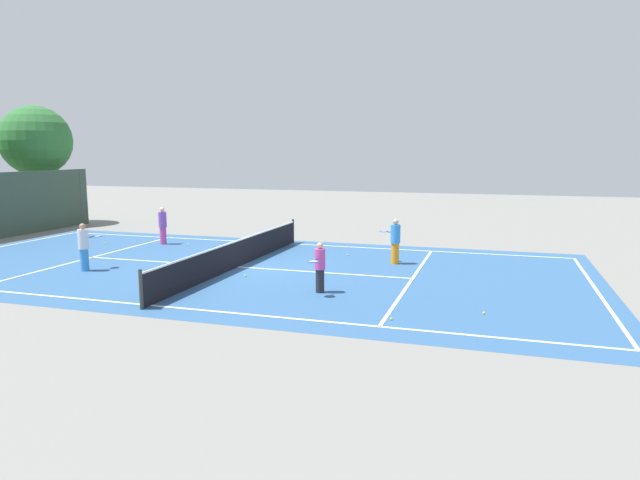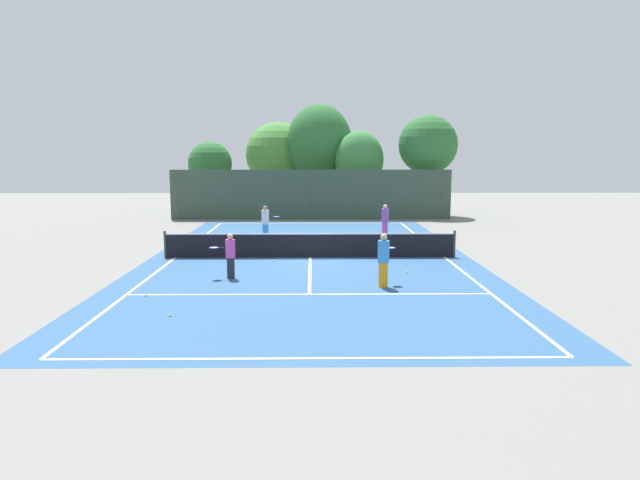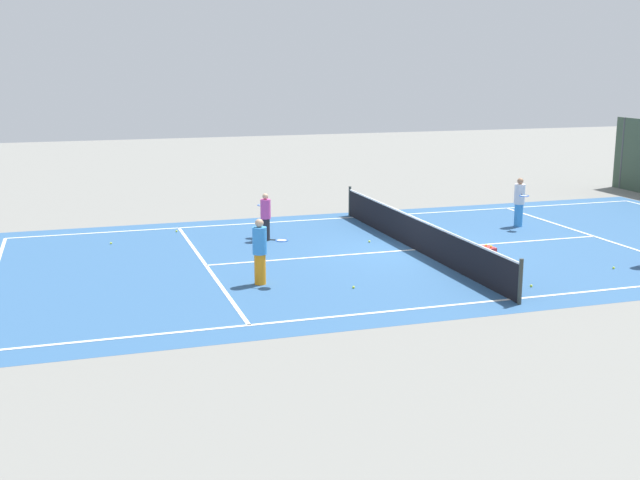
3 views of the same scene
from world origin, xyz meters
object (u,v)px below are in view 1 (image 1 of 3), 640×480
at_px(player_1, 84,246).
at_px(ball_crate, 222,252).
at_px(tennis_ball_0, 347,255).
at_px(tennis_ball_4, 246,276).
at_px(tennis_ball_1, 261,245).
at_px(tennis_ball_3, 189,245).
at_px(player_2, 395,241).
at_px(tennis_ball_2, 391,319).
at_px(player_0, 163,225).
at_px(tennis_ball_6, 105,243).
at_px(player_3, 320,267).
at_px(tennis_ball_5, 484,313).

bearing_deg(player_1, ball_crate, -41.01).
relative_size(tennis_ball_0, tennis_ball_4, 1.00).
xyz_separation_m(tennis_ball_1, tennis_ball_3, (-0.91, 3.17, 0.00)).
xyz_separation_m(player_2, tennis_ball_2, (-7.21, -1.19, -0.85)).
xyz_separation_m(player_0, ball_crate, (-2.03, -4.02, -0.69)).
relative_size(ball_crate, tennis_ball_6, 6.78).
height_order(player_1, tennis_ball_3, player_1).
xyz_separation_m(ball_crate, tennis_ball_4, (-3.09, -2.46, -0.15)).
bearing_deg(player_0, player_1, -173.94).
distance_m(tennis_ball_0, tennis_ball_3, 7.52).
relative_size(tennis_ball_0, tennis_ball_3, 1.00).
bearing_deg(player_0, tennis_ball_6, 107.32).
bearing_deg(player_2, player_1, 113.86).
distance_m(ball_crate, tennis_ball_0, 5.07).
height_order(player_1, tennis_ball_6, player_1).
bearing_deg(ball_crate, player_2, -84.62).
xyz_separation_m(tennis_ball_3, tennis_ball_4, (-5.18, -5.22, 0.00)).
distance_m(tennis_ball_1, tennis_ball_3, 3.30).
bearing_deg(player_3, tennis_ball_0, 7.00).
bearing_deg(player_0, tennis_ball_5, -117.18).
bearing_deg(ball_crate, tennis_ball_0, -69.84).
bearing_deg(player_3, tennis_ball_6, 65.04).
xyz_separation_m(player_0, tennis_ball_2, (-8.59, -12.10, -0.84)).
xyz_separation_m(player_0, tennis_ball_3, (0.05, -1.27, -0.84)).
xyz_separation_m(player_2, tennis_ball_4, (-3.74, 4.43, -0.85)).
xyz_separation_m(tennis_ball_3, tennis_ball_6, (-0.86, 3.83, 0.00)).
bearing_deg(tennis_ball_0, ball_crate, 110.16).
relative_size(player_1, tennis_ball_0, 25.77).
height_order(player_3, tennis_ball_6, player_3).
distance_m(player_2, tennis_ball_2, 7.36).
height_order(player_2, tennis_ball_3, player_2).
distance_m(player_2, player_3, 5.24).
bearing_deg(tennis_ball_1, tennis_ball_6, 104.11).
bearing_deg(tennis_ball_5, player_2, 29.65).
distance_m(player_0, tennis_ball_1, 4.62).
xyz_separation_m(player_3, tennis_ball_6, (5.63, 12.10, -0.76)).
height_order(player_0, ball_crate, player_0).
bearing_deg(tennis_ball_2, tennis_ball_1, 38.71).
bearing_deg(player_2, player_3, 164.73).
distance_m(player_1, tennis_ball_4, 5.97).
distance_m(player_0, tennis_ball_2, 14.86).
distance_m(tennis_ball_2, tennis_ball_3, 13.86).
xyz_separation_m(tennis_ball_2, tennis_ball_5, (1.24, -2.21, 0.00)).
distance_m(player_0, tennis_ball_4, 8.31).
bearing_deg(tennis_ball_4, player_1, 97.83).
bearing_deg(tennis_ball_0, tennis_ball_1, 74.00).
distance_m(tennis_ball_0, tennis_ball_4, 5.36).
height_order(tennis_ball_1, tennis_ball_5, same).
relative_size(tennis_ball_3, tennis_ball_6, 1.00).
distance_m(player_0, tennis_ball_0, 8.82).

